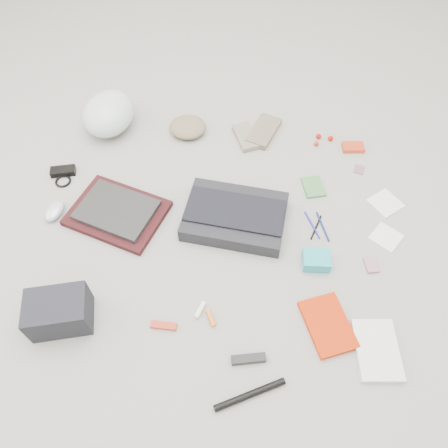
{
  "coord_description": "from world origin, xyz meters",
  "views": [
    {
      "loc": [
        0.05,
        -1.05,
        1.53
      ],
      "look_at": [
        0.0,
        0.0,
        0.05
      ],
      "focal_mm": 35.0,
      "sensor_mm": 36.0,
      "label": 1
    }
  ],
  "objects_px": {
    "bike_helmet": "(109,113)",
    "book_red": "(328,325)",
    "camera_bag": "(59,312)",
    "accordion_wallet": "(316,260)",
    "messenger_bag": "(235,216)",
    "laptop": "(116,210)"
  },
  "relations": [
    {
      "from": "bike_helmet",
      "to": "book_red",
      "type": "distance_m",
      "value": 1.43
    },
    {
      "from": "camera_bag",
      "to": "bike_helmet",
      "type": "bearing_deg",
      "value": 79.86
    },
    {
      "from": "camera_bag",
      "to": "accordion_wallet",
      "type": "relative_size",
      "value": 2.01
    },
    {
      "from": "accordion_wallet",
      "to": "book_red",
      "type": "bearing_deg",
      "value": -84.44
    },
    {
      "from": "camera_bag",
      "to": "accordion_wallet",
      "type": "distance_m",
      "value": 0.99
    },
    {
      "from": "camera_bag",
      "to": "book_red",
      "type": "bearing_deg",
      "value": -10.32
    },
    {
      "from": "messenger_bag",
      "to": "bike_helmet",
      "type": "distance_m",
      "value": 0.86
    },
    {
      "from": "messenger_bag",
      "to": "bike_helmet",
      "type": "height_order",
      "value": "bike_helmet"
    },
    {
      "from": "accordion_wallet",
      "to": "camera_bag",
      "type": "bearing_deg",
      "value": -162.98
    },
    {
      "from": "laptop",
      "to": "accordion_wallet",
      "type": "relative_size",
      "value": 2.94
    },
    {
      "from": "laptop",
      "to": "camera_bag",
      "type": "bearing_deg",
      "value": -81.53
    },
    {
      "from": "laptop",
      "to": "messenger_bag",
      "type": "bearing_deg",
      "value": 19.76
    },
    {
      "from": "camera_bag",
      "to": "accordion_wallet",
      "type": "height_order",
      "value": "camera_bag"
    },
    {
      "from": "bike_helmet",
      "to": "accordion_wallet",
      "type": "distance_m",
      "value": 1.24
    },
    {
      "from": "bike_helmet",
      "to": "book_red",
      "type": "relative_size",
      "value": 1.33
    },
    {
      "from": "camera_bag",
      "to": "book_red",
      "type": "xyz_separation_m",
      "value": [
        0.98,
        0.03,
        -0.06
      ]
    },
    {
      "from": "messenger_bag",
      "to": "book_red",
      "type": "xyz_separation_m",
      "value": [
        0.36,
        -0.46,
        -0.02
      ]
    },
    {
      "from": "messenger_bag",
      "to": "bike_helmet",
      "type": "bearing_deg",
      "value": 148.14
    },
    {
      "from": "bike_helmet",
      "to": "book_red",
      "type": "bearing_deg",
      "value": -34.47
    },
    {
      "from": "bike_helmet",
      "to": "accordion_wallet",
      "type": "height_order",
      "value": "bike_helmet"
    },
    {
      "from": "bike_helmet",
      "to": "camera_bag",
      "type": "distance_m",
      "value": 1.05
    },
    {
      "from": "messenger_bag",
      "to": "camera_bag",
      "type": "relative_size",
      "value": 1.95
    }
  ]
}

